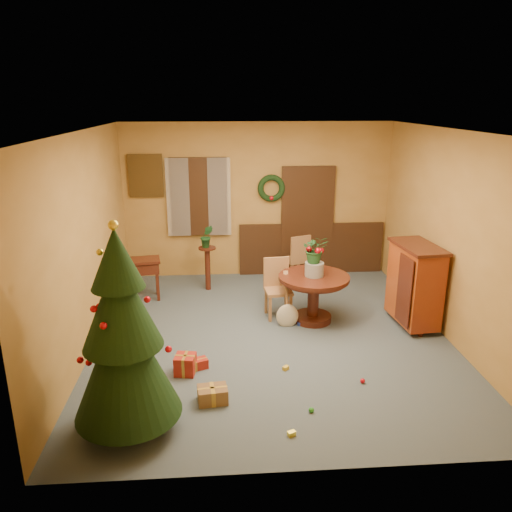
{
  "coord_description": "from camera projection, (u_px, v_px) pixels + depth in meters",
  "views": [
    {
      "loc": [
        -0.71,
        -6.51,
        3.29
      ],
      "look_at": [
        -0.2,
        0.4,
        1.1
      ],
      "focal_mm": 35.0,
      "sensor_mm": 36.0,
      "label": 1
    }
  ],
  "objects": [
    {
      "name": "toy_c",
      "position": [
        286.0,
        368.0,
        6.33
      ],
      "size": [
        0.09,
        0.09,
        0.05
      ],
      "primitive_type": "cube",
      "rotation": [
        0.0,
        0.0,
        0.75
      ],
      "color": "gold",
      "rests_on": "floor"
    },
    {
      "name": "gift_c",
      "position": [
        144.0,
        347.0,
        6.77
      ],
      "size": [
        0.3,
        0.33,
        0.15
      ],
      "color": "brown",
      "rests_on": "floor"
    },
    {
      "name": "gift_d",
      "position": [
        194.0,
        365.0,
        6.33
      ],
      "size": [
        0.39,
        0.27,
        0.13
      ],
      "color": "#9F2115",
      "rests_on": "floor"
    },
    {
      "name": "dining_table",
      "position": [
        314.0,
        289.0,
        7.58
      ],
      "size": [
        1.08,
        1.08,
        0.74
      ],
      "color": "#33170B",
      "rests_on": "floor"
    },
    {
      "name": "writing_desk",
      "position": [
        136.0,
        270.0,
        8.41
      ],
      "size": [
        0.86,
        0.52,
        0.71
      ],
      "color": "#33170B",
      "rests_on": "floor"
    },
    {
      "name": "gift_a",
      "position": [
        213.0,
        395.0,
        5.65
      ],
      "size": [
        0.36,
        0.28,
        0.18
      ],
      "color": "brown",
      "rests_on": "floor"
    },
    {
      "name": "toy_b",
      "position": [
        311.0,
        410.0,
        5.46
      ],
      "size": [
        0.06,
        0.06,
        0.06
      ],
      "primitive_type": "sphere",
      "color": "#268925",
      "rests_on": "floor"
    },
    {
      "name": "sideboard",
      "position": [
        415.0,
        283.0,
        7.4
      ],
      "size": [
        0.61,
        1.03,
        1.27
      ],
      "color": "#63190B",
      "rests_on": "floor"
    },
    {
      "name": "room_envelope",
      "position": [
        269.0,
        218.0,
        9.48
      ],
      "size": [
        5.5,
        5.5,
        5.5
      ],
      "color": "#35454E",
      "rests_on": "ground"
    },
    {
      "name": "christmas_tree",
      "position": [
        123.0,
        337.0,
        4.89
      ],
      "size": [
        1.08,
        1.08,
        2.24
      ],
      "color": "#382111",
      "rests_on": "floor"
    },
    {
      "name": "stand_plant",
      "position": [
        207.0,
        236.0,
        8.72
      ],
      "size": [
        0.23,
        0.2,
        0.4
      ],
      "primitive_type": "imported",
      "rotation": [
        0.0,
        0.0,
        0.08
      ],
      "color": "#19471E",
      "rests_on": "plant_stand"
    },
    {
      "name": "gift_b",
      "position": [
        185.0,
        364.0,
        6.22
      ],
      "size": [
        0.28,
        0.28,
        0.25
      ],
      "color": "#9F2115",
      "rests_on": "floor"
    },
    {
      "name": "toy_d",
      "position": [
        363.0,
        381.0,
        6.03
      ],
      "size": [
        0.06,
        0.06,
        0.06
      ],
      "primitive_type": "sphere",
      "color": "red",
      "rests_on": "floor"
    },
    {
      "name": "toy_a",
      "position": [
        300.0,
        324.0,
        7.57
      ],
      "size": [
        0.09,
        0.07,
        0.05
      ],
      "primitive_type": "cube",
      "rotation": [
        0.0,
        0.0,
        0.24
      ],
      "color": "#233B9B",
      "rests_on": "floor"
    },
    {
      "name": "chair_far",
      "position": [
        297.0,
        257.0,
        9.19
      ],
      "size": [
        0.52,
        0.52,
        0.93
      ],
      "color": "olive",
      "rests_on": "floor"
    },
    {
      "name": "guitar",
      "position": [
        288.0,
        302.0,
        7.45
      ],
      "size": [
        0.41,
        0.55,
        0.77
      ],
      "primitive_type": null,
      "rotation": [
        -0.49,
        0.0,
        -0.15
      ],
      "color": "beige",
      "rests_on": "floor"
    },
    {
      "name": "toy_e",
      "position": [
        292.0,
        434.0,
        5.09
      ],
      "size": [
        0.09,
        0.08,
        0.05
      ],
      "primitive_type": "cube",
      "rotation": [
        0.0,
        0.0,
        0.42
      ],
      "color": "yellow",
      "rests_on": "floor"
    },
    {
      "name": "chair_near",
      "position": [
        277.0,
        285.0,
        7.81
      ],
      "size": [
        0.44,
        0.44,
        0.93
      ],
      "color": "olive",
      "rests_on": "floor"
    },
    {
      "name": "centerpiece_plant",
      "position": [
        315.0,
        249.0,
        7.39
      ],
      "size": [
        0.38,
        0.33,
        0.42
      ],
      "primitive_type": "imported",
      "color": "#1E4C23",
      "rests_on": "urn"
    },
    {
      "name": "plant_stand",
      "position": [
        208.0,
        263.0,
        8.87
      ],
      "size": [
        0.31,
        0.31,
        0.79
      ],
      "color": "#33170B",
      "rests_on": "floor"
    },
    {
      "name": "urn",
      "position": [
        314.0,
        269.0,
        7.48
      ],
      "size": [
        0.29,
        0.29,
        0.21
      ],
      "primitive_type": "cylinder",
      "color": "slate",
      "rests_on": "dining_table"
    }
  ]
}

